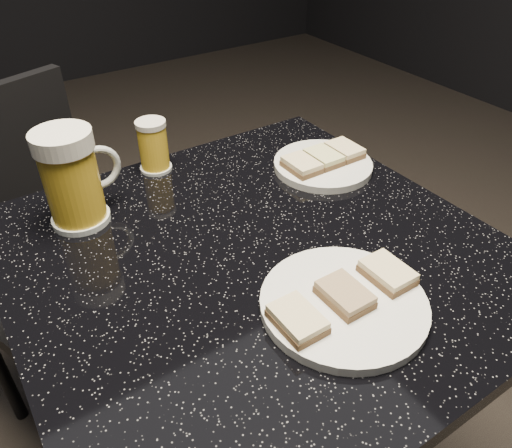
{
  "coord_description": "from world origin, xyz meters",
  "views": [
    {
      "loc": [
        -0.32,
        -0.48,
        1.23
      ],
      "look_at": [
        0.0,
        0.0,
        0.8
      ],
      "focal_mm": 35.0,
      "sensor_mm": 36.0,
      "label": 1
    }
  ],
  "objects_px": {
    "plate_small": "(323,165)",
    "beer_mug": "(73,178)",
    "table": "(256,355)",
    "plate_large": "(343,304)",
    "chair": "(52,258)",
    "beer_tumbler": "(153,146)"
  },
  "relations": [
    {
      "from": "plate_small",
      "to": "beer_mug",
      "type": "relative_size",
      "value": 1.18
    },
    {
      "from": "beer_tumbler",
      "to": "plate_large",
      "type": "bearing_deg",
      "value": -83.52
    },
    {
      "from": "table",
      "to": "beer_tumbler",
      "type": "height_order",
      "value": "beer_tumbler"
    },
    {
      "from": "plate_small",
      "to": "table",
      "type": "bearing_deg",
      "value": -150.61
    },
    {
      "from": "beer_mug",
      "to": "beer_tumbler",
      "type": "distance_m",
      "value": 0.19
    },
    {
      "from": "plate_small",
      "to": "beer_mug",
      "type": "distance_m",
      "value": 0.45
    },
    {
      "from": "plate_small",
      "to": "beer_mug",
      "type": "xyz_separation_m",
      "value": [
        -0.43,
        0.09,
        0.07
      ]
    },
    {
      "from": "plate_large",
      "to": "table",
      "type": "xyz_separation_m",
      "value": [
        -0.03,
        0.16,
        -0.25
      ]
    },
    {
      "from": "plate_small",
      "to": "table",
      "type": "height_order",
      "value": "plate_small"
    },
    {
      "from": "plate_large",
      "to": "beer_tumbler",
      "type": "distance_m",
      "value": 0.48
    },
    {
      "from": "plate_large",
      "to": "chair",
      "type": "relative_size",
      "value": 0.25
    },
    {
      "from": "beer_tumbler",
      "to": "chair",
      "type": "xyz_separation_m",
      "value": [
        -0.21,
        0.18,
        -0.3
      ]
    },
    {
      "from": "plate_large",
      "to": "table",
      "type": "relative_size",
      "value": 0.29
    },
    {
      "from": "table",
      "to": "chair",
      "type": "bearing_deg",
      "value": 115.34
    },
    {
      "from": "plate_large",
      "to": "plate_small",
      "type": "height_order",
      "value": "same"
    },
    {
      "from": "table",
      "to": "beer_tumbler",
      "type": "bearing_deg",
      "value": 94.24
    },
    {
      "from": "plate_large",
      "to": "beer_tumbler",
      "type": "bearing_deg",
      "value": 96.48
    },
    {
      "from": "plate_small",
      "to": "chair",
      "type": "xyz_separation_m",
      "value": [
        -0.47,
        0.35,
        -0.26
      ]
    },
    {
      "from": "plate_small",
      "to": "chair",
      "type": "bearing_deg",
      "value": 143.43
    },
    {
      "from": "beer_tumbler",
      "to": "chair",
      "type": "height_order",
      "value": "chair"
    },
    {
      "from": "plate_large",
      "to": "plate_small",
      "type": "distance_m",
      "value": 0.37
    },
    {
      "from": "plate_small",
      "to": "table",
      "type": "relative_size",
      "value": 0.25
    }
  ]
}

